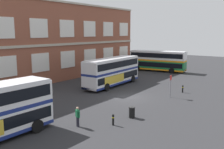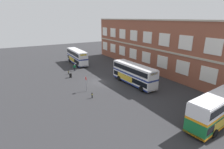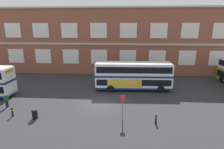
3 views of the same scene
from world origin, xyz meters
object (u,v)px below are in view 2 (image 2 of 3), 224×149
at_px(safety_bollard_west, 92,95).
at_px(safety_bollard_east, 68,72).
at_px(double_decker_far, 219,107).
at_px(double_decker_middle, 134,74).
at_px(double_decker_near, 77,57).
at_px(station_litter_bin, 71,75).
at_px(bus_stand_flag, 86,83).
at_px(waiting_passenger, 74,67).

height_order(safety_bollard_west, safety_bollard_east, same).
relative_size(double_decker_far, safety_bollard_east, 11.81).
xyz_separation_m(double_decker_middle, safety_bollard_east, (-12.98, -9.47, -1.66)).
xyz_separation_m(double_decker_near, station_litter_bin, (11.17, -5.55, -1.63)).
distance_m(station_litter_bin, safety_bollard_east, 2.59).
height_order(double_decker_far, bus_stand_flag, double_decker_far).
distance_m(bus_stand_flag, safety_bollard_east, 11.64).
relative_size(double_decker_near, station_litter_bin, 10.72).
relative_size(double_decker_far, bus_stand_flag, 4.16).
height_order(waiting_passenger, safety_bollard_east, waiting_passenger).
distance_m(double_decker_near, double_decker_middle, 21.99).
distance_m(waiting_passenger, safety_bollard_west, 17.06).
height_order(station_litter_bin, safety_bollard_west, station_litter_bin).
relative_size(double_decker_middle, double_decker_far, 0.99).
height_order(double_decker_middle, bus_stand_flag, double_decker_middle).
bearing_deg(safety_bollard_west, bus_stand_flag, 174.29).
bearing_deg(waiting_passenger, safety_bollard_west, -9.06).
distance_m(bus_stand_flag, station_litter_bin, 9.08).
bearing_deg(waiting_passenger, bus_stand_flag, -9.86).
bearing_deg(double_decker_middle, safety_bollard_east, -143.90).
height_order(station_litter_bin, safety_bollard_east, station_litter_bin).
bearing_deg(double_decker_far, safety_bollard_west, -143.78).
relative_size(station_litter_bin, safety_bollard_west, 1.08).
bearing_deg(bus_stand_flag, safety_bollard_west, -5.71).
relative_size(waiting_passenger, safety_bollard_east, 1.79).
xyz_separation_m(double_decker_far, waiting_passenger, (-31.58, -8.11, -1.22)).
bearing_deg(bus_stand_flag, double_decker_far, 30.17).
height_order(double_decker_near, safety_bollard_west, double_decker_near).
bearing_deg(double_decker_middle, double_decker_far, 2.90).
bearing_deg(double_decker_middle, bus_stand_flag, -98.28).
relative_size(double_decker_near, safety_bollard_east, 11.62).
height_order(double_decker_far, station_litter_bin, double_decker_far).
relative_size(double_decker_near, safety_bollard_west, 11.62).
bearing_deg(safety_bollard_west, double_decker_near, 166.21).
relative_size(double_decker_middle, bus_stand_flag, 4.11).
bearing_deg(double_decker_near, bus_stand_flag, -15.05).
relative_size(waiting_passenger, safety_bollard_west, 1.79).
height_order(double_decker_middle, double_decker_far, same).
distance_m(double_decker_near, station_litter_bin, 12.58).
relative_size(double_decker_far, station_litter_bin, 10.90).
height_order(waiting_passenger, safety_bollard_west, waiting_passenger).
height_order(double_decker_far, safety_bollard_west, double_decker_far).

